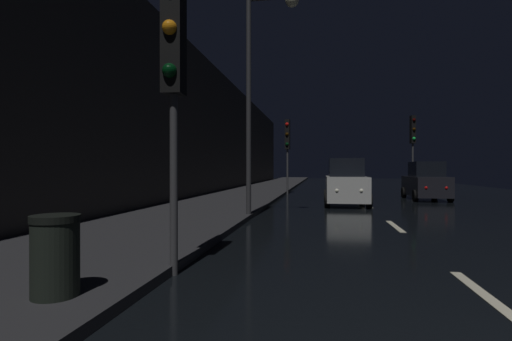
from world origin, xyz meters
TOP-DOWN VIEW (x-y plane):
  - ground at (0.00, 24.50)m, footprint 25.30×84.00m
  - sidewalk_left at (-6.45, 24.50)m, footprint 4.40×84.00m
  - building_facade_left at (-9.05, 21.00)m, footprint 0.80×63.00m
  - lane_centerline at (0.00, 14.12)m, footprint 0.16×24.49m
  - traffic_light_near_left at (-4.25, 3.24)m, footprint 0.32×0.46m
  - traffic_light_far_left at (-4.15, 22.48)m, footprint 0.33×0.47m
  - traffic_light_far_right at (4.16, 25.60)m, footprint 0.37×0.48m
  - streetlamp_overhead at (-3.89, 10.01)m, footprint 1.70×0.44m
  - trash_bin_curbside at (-5.05, 1.66)m, footprint 0.55×0.55m
  - car_approaching_headlights at (-0.94, 15.56)m, footprint 1.90×4.12m
  - car_parked_right_far at (3.35, 19.12)m, footprint 1.82×3.94m

SIDE VIEW (x-z plane):
  - ground at x=0.00m, z-range -0.02..0.00m
  - lane_centerline at x=0.00m, z-range 0.00..0.01m
  - sidewalk_left at x=-6.45m, z-range 0.00..0.15m
  - trash_bin_curbside at x=-5.05m, z-range 0.15..1.08m
  - car_parked_right_far at x=3.35m, z-range -0.08..1.90m
  - car_approaching_headlights at x=-0.94m, z-range -0.09..1.99m
  - traffic_light_near_left at x=-4.25m, z-range 1.03..5.66m
  - traffic_light_far_left at x=-4.15m, z-range 1.07..5.84m
  - traffic_light_far_right at x=4.16m, z-range 1.22..6.48m
  - building_facade_left at x=-9.05m, z-range 0.00..8.12m
  - streetlamp_overhead at x=-3.89m, z-range 1.17..8.35m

